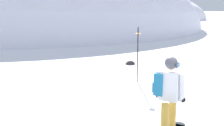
# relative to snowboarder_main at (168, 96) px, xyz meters

# --- Properties ---
(ridge_peak_main) EXTENTS (39.08, 35.17, 17.15)m
(ridge_peak_main) POSITION_rel_snowboarder_main_xyz_m (6.03, 30.25, -0.92)
(ridge_peak_main) COLOR white
(ridge_peak_main) RESTS_ON ground
(ridge_peak_far) EXTENTS (27.18, 24.46, 11.29)m
(ridge_peak_far) POSITION_rel_snowboarder_main_xyz_m (33.60, 47.13, -0.92)
(ridge_peak_far) COLOR white
(ridge_peak_far) RESTS_ON ground
(snowboarder_main) EXTENTS (1.61, 1.09, 1.71)m
(snowboarder_main) POSITION_rel_snowboarder_main_xyz_m (0.00, 0.00, 0.00)
(snowboarder_main) COLOR black
(snowboarder_main) RESTS_ON ground
(piste_marker_near) EXTENTS (0.20, 0.20, 2.00)m
(piste_marker_near) POSITION_rel_snowboarder_main_xyz_m (1.84, 3.83, 0.22)
(piste_marker_near) COLOR black
(piste_marker_near) RESTS_ON ground
(rock_dark) EXTENTS (0.48, 0.41, 0.33)m
(rock_dark) POSITION_rel_snowboarder_main_xyz_m (3.23, 6.52, -0.92)
(rock_dark) COLOR #383333
(rock_dark) RESTS_ON ground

